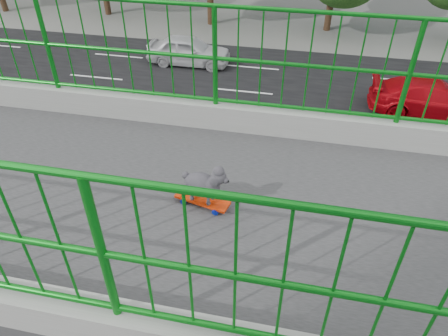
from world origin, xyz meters
The scene contains 7 objects.
road centered at (-13.00, 0.00, 0.01)m, with size 18.00×90.00×0.02m, color black.
footbridge centered at (0.00, 0.00, 5.22)m, with size 3.00×24.00×7.00m.
skateboard centered at (0.00, 2.19, 7.05)m, with size 0.26×0.54×0.07m.
poodle centered at (0.01, 2.21, 7.28)m, with size 0.26×0.46×0.39m.
car_1 centered at (-9.20, 5.84, 0.76)m, with size 1.62×4.64×1.53m, color silver.
car_3 centered at (-15.60, 8.71, 0.79)m, with size 2.22×5.47×1.59m, color #B0070F.
car_4 centered at (-18.80, -3.60, 0.79)m, with size 1.87×4.64×1.58m, color silver.
Camera 1 is at (2.77, 2.98, 9.62)m, focal length 33.26 mm.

